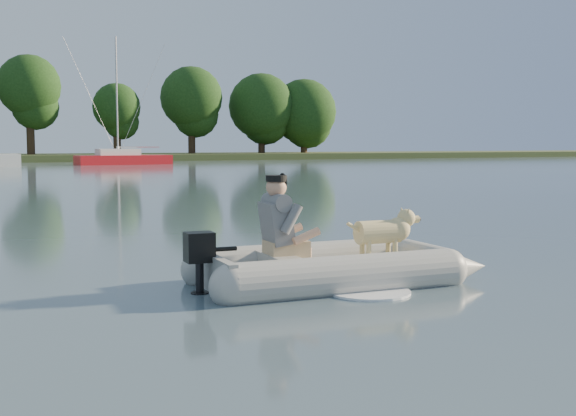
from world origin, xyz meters
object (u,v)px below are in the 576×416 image
dinghy (334,233)px  dog (379,236)px  sailboat (123,159)px  man (278,220)px

dinghy → dog: 0.62m
sailboat → dinghy: bearing=-104.7°
dinghy → dog: size_ratio=4.84×
dinghy → man: man is taller
man → dog: 1.31m
man → dog: bearing=0.0°
dinghy → dog: dinghy is taller
man → dinghy: bearing=-4.2°
man → dog: size_ratio=1.16×
dinghy → sailboat: 47.67m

